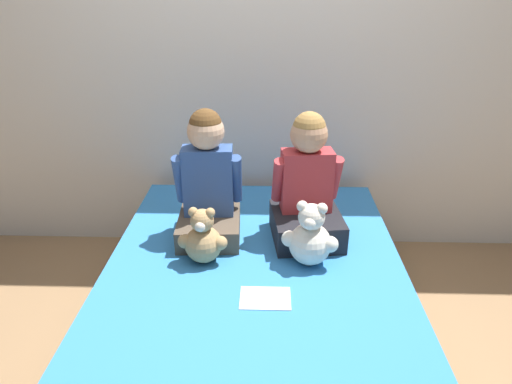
% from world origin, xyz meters
% --- Properties ---
extents(ground_plane, '(14.00, 14.00, 0.00)m').
position_xyz_m(ground_plane, '(0.00, 0.00, 0.00)').
color(ground_plane, '#93704C').
extents(wall_behind_bed, '(8.00, 0.06, 2.50)m').
position_xyz_m(wall_behind_bed, '(0.00, 1.05, 1.25)').
color(wall_behind_bed, silver).
rests_on(wall_behind_bed, ground_plane).
extents(bed, '(1.39, 1.90, 0.44)m').
position_xyz_m(bed, '(0.00, 0.00, 0.22)').
color(bed, brown).
rests_on(bed, ground_plane).
extents(child_on_left, '(0.34, 0.37, 0.66)m').
position_xyz_m(child_on_left, '(-0.24, 0.34, 0.73)').
color(child_on_left, brown).
rests_on(child_on_left, bed).
extents(child_on_right, '(0.38, 0.39, 0.65)m').
position_xyz_m(child_on_right, '(0.25, 0.33, 0.71)').
color(child_on_right, black).
rests_on(child_on_right, bed).
extents(teddy_bear_held_by_left_child, '(0.23, 0.17, 0.28)m').
position_xyz_m(teddy_bear_held_by_left_child, '(-0.24, 0.09, 0.56)').
color(teddy_bear_held_by_left_child, tan).
rests_on(teddy_bear_held_by_left_child, bed).
extents(teddy_bear_held_by_right_child, '(0.26, 0.20, 0.31)m').
position_xyz_m(teddy_bear_held_by_right_child, '(0.25, 0.09, 0.57)').
color(teddy_bear_held_by_right_child, silver).
rests_on(teddy_bear_held_by_right_child, bed).
extents(sign_card, '(0.21, 0.15, 0.00)m').
position_xyz_m(sign_card, '(0.05, -0.19, 0.45)').
color(sign_card, white).
rests_on(sign_card, bed).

